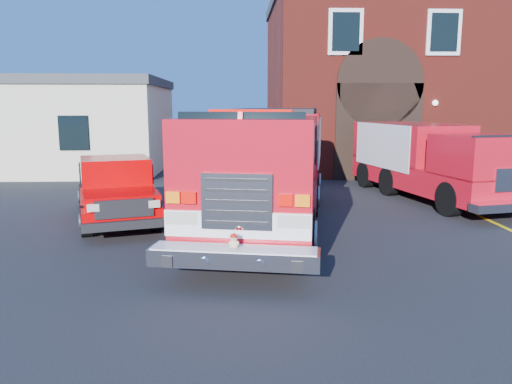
{
  "coord_description": "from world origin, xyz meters",
  "views": [
    {
      "loc": [
        -0.42,
        -11.64,
        3.14
      ],
      "look_at": [
        0.0,
        -1.2,
        1.3
      ],
      "focal_mm": 35.0,
      "sensor_mm": 36.0,
      "label": 1
    }
  ],
  "objects_px": {
    "fire_station": "(420,82)",
    "fire_engine": "(268,165)",
    "pickup_truck": "(116,190)",
    "secondary_truck": "(430,159)",
    "side_building": "(58,124)"
  },
  "relations": [
    {
      "from": "pickup_truck",
      "to": "fire_engine",
      "type": "bearing_deg",
      "value": -9.53
    },
    {
      "from": "pickup_truck",
      "to": "fire_station",
      "type": "bearing_deg",
      "value": 43.17
    },
    {
      "from": "pickup_truck",
      "to": "secondary_truck",
      "type": "relative_size",
      "value": 0.71
    },
    {
      "from": "fire_station",
      "to": "secondary_truck",
      "type": "relative_size",
      "value": 1.92
    },
    {
      "from": "side_building",
      "to": "fire_engine",
      "type": "xyz_separation_m",
      "value": [
        9.41,
        -11.66,
        -0.63
      ]
    },
    {
      "from": "fire_station",
      "to": "pickup_truck",
      "type": "xyz_separation_m",
      "value": [
        -12.73,
        -11.95,
        -3.43
      ]
    },
    {
      "from": "fire_engine",
      "to": "secondary_truck",
      "type": "relative_size",
      "value": 1.29
    },
    {
      "from": "fire_engine",
      "to": "pickup_truck",
      "type": "bearing_deg",
      "value": 170.47
    },
    {
      "from": "fire_station",
      "to": "side_building",
      "type": "bearing_deg",
      "value": -176.86
    },
    {
      "from": "fire_station",
      "to": "fire_engine",
      "type": "height_order",
      "value": "fire_station"
    },
    {
      "from": "fire_station",
      "to": "fire_engine",
      "type": "distance_m",
      "value": 15.51
    },
    {
      "from": "side_building",
      "to": "fire_engine",
      "type": "distance_m",
      "value": 15.0
    },
    {
      "from": "side_building",
      "to": "pickup_truck",
      "type": "xyz_separation_m",
      "value": [
        5.26,
        -10.96,
        -1.38
      ]
    },
    {
      "from": "fire_station",
      "to": "fire_engine",
      "type": "relative_size",
      "value": 1.49
    },
    {
      "from": "fire_station",
      "to": "secondary_truck",
      "type": "bearing_deg",
      "value": -107.59
    }
  ]
}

